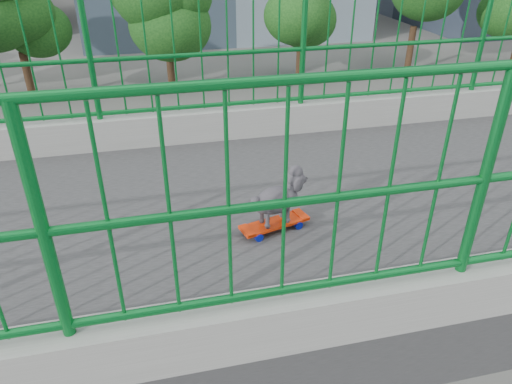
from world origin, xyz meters
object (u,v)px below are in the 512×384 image
Objects in this scene: poodle at (278,197)px; car_0 at (125,312)px; skateboard at (275,224)px; car_1 at (401,205)px.

poodle is 9.34m from car_0.
skateboard reaches higher than car_1.
car_0 reaches higher than car_1.
car_0 is at bearing -70.51° from car_1.
car_1 is at bearing 128.32° from poodle.
car_1 is (-3.20, 9.04, -0.06)m from car_0.
car_0 is 1.06× the size of car_1.
car_0 is (-6.38, -1.90, -6.34)m from skateboard.
poodle is at bearing 90.00° from skateboard.
poodle reaches higher than car_1.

